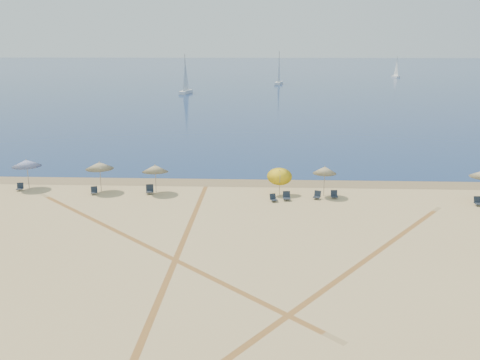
% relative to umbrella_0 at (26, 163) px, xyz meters
% --- Properties ---
extents(ground, '(160.00, 160.00, 0.00)m').
position_rel_umbrella_0_xyz_m(ground, '(17.78, -21.44, -2.15)').
color(ground, tan).
rests_on(ground, ground).
extents(ocean, '(500.00, 500.00, 0.00)m').
position_rel_umbrella_0_xyz_m(ocean, '(17.78, 203.56, -2.14)').
color(ocean, '#0C2151').
rests_on(ocean, ground).
extents(wet_sand, '(500.00, 500.00, 0.00)m').
position_rel_umbrella_0_xyz_m(wet_sand, '(17.78, 2.56, -2.14)').
color(wet_sand, olive).
rests_on(wet_sand, ground).
extents(umbrella_0, '(2.34, 2.34, 2.49)m').
position_rel_umbrella_0_xyz_m(umbrella_0, '(0.00, 0.00, 0.00)').
color(umbrella_0, gray).
rests_on(umbrella_0, ground).
extents(umbrella_1, '(2.26, 2.26, 2.50)m').
position_rel_umbrella_0_xyz_m(umbrella_1, '(6.33, -0.63, 0.01)').
color(umbrella_1, gray).
rests_on(umbrella_1, ground).
extents(umbrella_2, '(2.10, 2.13, 2.36)m').
position_rel_umbrella_0_xyz_m(umbrella_2, '(10.91, -0.84, -0.13)').
color(umbrella_2, gray).
rests_on(umbrella_2, ground).
extents(umbrella_3, '(1.99, 2.01, 2.46)m').
position_rel_umbrella_0_xyz_m(umbrella_3, '(20.91, -0.99, -0.43)').
color(umbrella_3, gray).
rests_on(umbrella_3, ground).
extents(umbrella_4, '(1.86, 1.86, 2.44)m').
position_rel_umbrella_0_xyz_m(umbrella_4, '(24.44, -1.10, -0.05)').
color(umbrella_4, gray).
rests_on(umbrella_4, ground).
extents(chair_0, '(0.62, 0.69, 0.61)m').
position_rel_umbrella_0_xyz_m(chair_0, '(-0.44, -0.69, -1.88)').
color(chair_0, black).
rests_on(chair_0, ground).
extents(chair_1, '(0.66, 0.71, 0.61)m').
position_rel_umbrella_0_xyz_m(chair_1, '(6.02, -1.48, -1.88)').
color(chair_1, black).
rests_on(chair_1, ground).
extents(chair_2, '(0.72, 0.80, 0.72)m').
position_rel_umbrella_0_xyz_m(chair_2, '(10.46, -1.11, -1.83)').
color(chair_2, black).
rests_on(chair_2, ground).
extents(chair_3, '(0.67, 0.72, 0.59)m').
position_rel_umbrella_0_xyz_m(chair_3, '(20.40, -2.80, -1.89)').
color(chair_3, black).
rests_on(chair_3, ground).
extents(chair_4, '(0.58, 0.67, 0.67)m').
position_rel_umbrella_0_xyz_m(chair_4, '(21.43, -2.41, -1.85)').
color(chair_4, black).
rests_on(chair_4, ground).
extents(chair_5, '(0.70, 0.75, 0.62)m').
position_rel_umbrella_0_xyz_m(chair_5, '(23.83, -1.98, -1.87)').
color(chair_5, black).
rests_on(chair_5, ground).
extents(chair_6, '(0.51, 0.60, 0.61)m').
position_rel_umbrella_0_xyz_m(chair_6, '(25.18, -1.73, -1.88)').
color(chair_6, black).
rests_on(chair_6, ground).
extents(chair_7, '(0.55, 0.65, 0.66)m').
position_rel_umbrella_0_xyz_m(chair_7, '(35.70, -3.11, -1.86)').
color(chair_7, black).
rests_on(chair_7, ground).
extents(sailboat_0, '(2.58, 6.44, 9.33)m').
position_rel_umbrella_0_xyz_m(sailboat_0, '(0.86, 83.31, 0.67)').
color(sailboat_0, white).
rests_on(sailboat_0, ocean).
extents(sailboat_1, '(1.93, 5.08, 7.37)m').
position_rel_umbrella_0_xyz_m(sailboat_1, '(67.63, 147.23, 0.08)').
color(sailboat_1, white).
rests_on(sailboat_1, ocean).
extents(sailboat_2, '(2.74, 6.61, 9.56)m').
position_rel_umbrella_0_xyz_m(sailboat_2, '(24.38, 113.06, 0.74)').
color(sailboat_2, white).
rests_on(sailboat_2, ocean).
extents(tire_tracks, '(51.67, 43.86, 0.00)m').
position_rel_umbrella_0_xyz_m(tire_tracks, '(16.99, -13.07, -2.15)').
color(tire_tracks, tan).
rests_on(tire_tracks, ground).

